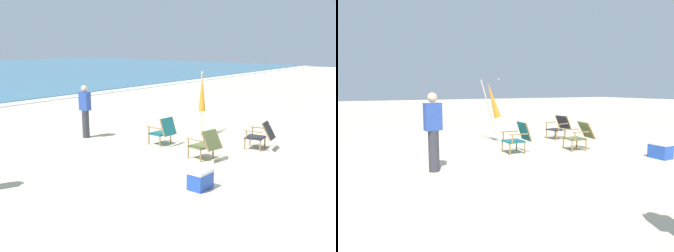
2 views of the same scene
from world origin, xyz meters
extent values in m
plane|color=beige|center=(0.00, 0.00, 0.00)|extent=(80.00, 80.00, 0.00)
cube|color=#515B33|center=(0.26, -0.14, 0.32)|extent=(0.58, 0.55, 0.04)
cube|color=#515B33|center=(0.21, -0.51, 0.55)|extent=(0.53, 0.36, 0.47)
cylinder|color=olive|center=(0.06, 0.10, 0.16)|extent=(0.04, 0.04, 0.32)
cylinder|color=olive|center=(0.53, 0.04, 0.16)|extent=(0.04, 0.04, 0.32)
cylinder|color=olive|center=(0.00, -0.32, 0.16)|extent=(0.04, 0.04, 0.32)
cylinder|color=olive|center=(0.46, -0.39, 0.16)|extent=(0.04, 0.04, 0.32)
cube|color=olive|center=(-0.02, -0.12, 0.54)|extent=(0.11, 0.53, 0.02)
cylinder|color=olive|center=(0.01, 0.06, 0.43)|extent=(0.04, 0.04, 0.22)
cube|color=olive|center=(0.54, -0.20, 0.54)|extent=(0.11, 0.53, 0.02)
cylinder|color=olive|center=(0.56, -0.02, 0.43)|extent=(0.04, 0.04, 0.22)
cylinder|color=olive|center=(-0.04, -0.47, 0.55)|extent=(0.08, 0.29, 0.47)
cylinder|color=olive|center=(0.46, -0.55, 0.55)|extent=(0.08, 0.29, 0.47)
cube|color=#28282D|center=(2.00, -0.78, 0.32)|extent=(0.60, 0.56, 0.04)
cube|color=#28282D|center=(2.07, -1.14, 0.55)|extent=(0.54, 0.37, 0.47)
cylinder|color=olive|center=(1.73, -0.61, 0.16)|extent=(0.04, 0.04, 0.32)
cylinder|color=olive|center=(2.19, -0.52, 0.16)|extent=(0.04, 0.04, 0.32)
cylinder|color=olive|center=(1.81, -1.03, 0.16)|extent=(0.04, 0.04, 0.32)
cylinder|color=olive|center=(2.27, -0.95, 0.16)|extent=(0.04, 0.04, 0.32)
cube|color=olive|center=(1.73, -0.85, 0.54)|extent=(0.13, 0.53, 0.02)
cylinder|color=olive|center=(1.70, -0.66, 0.43)|extent=(0.04, 0.04, 0.22)
cube|color=olive|center=(2.28, -0.75, 0.54)|extent=(0.13, 0.53, 0.02)
cylinder|color=olive|center=(2.25, -0.56, 0.43)|extent=(0.04, 0.04, 0.22)
cylinder|color=olive|center=(1.82, -1.18, 0.55)|extent=(0.09, 0.29, 0.47)
cylinder|color=olive|center=(2.32, -1.09, 0.55)|extent=(0.09, 0.29, 0.47)
cube|color=#196066|center=(0.68, 1.58, 0.32)|extent=(0.53, 0.50, 0.04)
cube|color=#196066|center=(0.67, 1.26, 0.57)|extent=(0.50, 0.22, 0.50)
cylinder|color=olive|center=(0.45, 1.81, 0.16)|extent=(0.04, 0.04, 0.32)
cylinder|color=olive|center=(0.92, 1.79, 0.16)|extent=(0.04, 0.04, 0.32)
cylinder|color=olive|center=(0.44, 1.37, 0.16)|extent=(0.04, 0.04, 0.32)
cylinder|color=olive|center=(0.91, 1.36, 0.16)|extent=(0.04, 0.04, 0.32)
cube|color=olive|center=(0.40, 1.57, 0.54)|extent=(0.05, 0.53, 0.02)
cylinder|color=olive|center=(0.40, 1.76, 0.43)|extent=(0.04, 0.04, 0.22)
cube|color=olive|center=(0.96, 1.55, 0.54)|extent=(0.05, 0.53, 0.02)
cylinder|color=olive|center=(0.96, 1.74, 0.43)|extent=(0.04, 0.04, 0.22)
cylinder|color=olive|center=(0.41, 1.27, 0.57)|extent=(0.05, 0.21, 0.50)
cylinder|color=olive|center=(0.92, 1.25, 0.57)|extent=(0.05, 0.21, 0.50)
cylinder|color=#B7B2A8|center=(2.57, 1.43, 1.00)|extent=(0.58, 0.45, 2.01)
cone|color=orange|center=(2.48, 1.36, 1.35)|extent=(0.59, 0.51, 1.17)
sphere|color=#B7B2A8|center=(2.31, 1.23, 2.00)|extent=(0.06, 0.06, 0.06)
cylinder|color=#383842|center=(-0.15, 3.89, 0.43)|extent=(0.22, 0.22, 0.86)
cube|color=#2D4CA5|center=(-0.15, 3.89, 1.14)|extent=(0.23, 0.36, 0.56)
sphere|color=beige|center=(-0.15, 3.89, 1.53)|extent=(0.20, 0.20, 0.20)
cube|color=blue|center=(-1.50, -1.36, 0.17)|extent=(0.48, 0.34, 0.34)
cube|color=white|center=(-1.50, -1.36, 0.37)|extent=(0.49, 0.35, 0.06)
camera|label=1|loc=(-7.74, -5.62, 2.93)|focal=42.00mm
camera|label=2|loc=(-6.22, 5.31, 1.71)|focal=32.00mm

